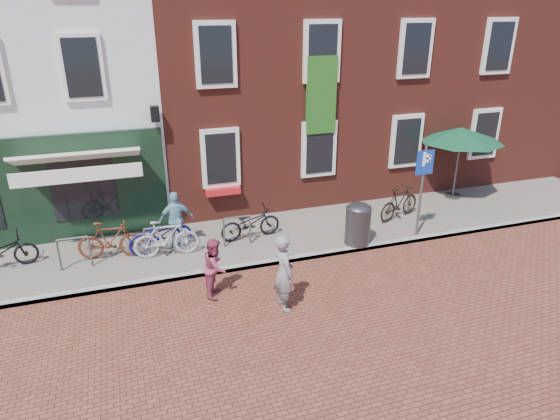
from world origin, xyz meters
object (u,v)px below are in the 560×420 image
object	(u,v)px
litter_bin	(358,222)
bicycle_1	(111,240)
parking_sign	(423,177)
bicycle_4	(250,223)
parasol	(462,132)
cafe_person	(176,220)
woman	(284,272)
bicycle_5	(399,203)
boy	(215,267)
bicycle_3	(166,238)
bicycle_2	(161,235)

from	to	relation	value
litter_bin	bicycle_1	distance (m)	6.34
parking_sign	bicycle_4	world-z (taller)	parking_sign
parasol	cafe_person	bearing A→B (deg)	-175.21
bicycle_1	woman	bearing A→B (deg)	-124.55
litter_bin	bicycle_4	size ratio (longest dim) A/B	0.73
bicycle_4	bicycle_5	bearing A→B (deg)	-96.95
litter_bin	woman	distance (m)	3.50
bicycle_1	bicycle_4	xyz separation A→B (m)	(3.61, -0.00, -0.05)
litter_bin	boy	bearing A→B (deg)	-164.27
woman	bicycle_5	size ratio (longest dim) A/B	1.05
cafe_person	bicycle_3	distance (m)	0.63
litter_bin	woman	size ratio (longest dim) A/B	0.71
bicycle_1	bicycle_2	world-z (taller)	bicycle_1
bicycle_4	woman	bearing A→B (deg)	171.09
cafe_person	bicycle_5	xyz separation A→B (m)	(6.49, -0.20, -0.27)
cafe_person	bicycle_4	bearing A→B (deg)	175.08
parking_sign	boy	bearing A→B (deg)	-169.55
parasol	bicycle_4	xyz separation A→B (m)	(-7.18, -0.90, -1.76)
parking_sign	boy	size ratio (longest dim) A/B	1.91
parasol	bicycle_2	distance (m)	9.76
bicycle_2	bicycle_1	bearing A→B (deg)	78.95
cafe_person	bicycle_3	size ratio (longest dim) A/B	0.93
bicycle_4	bicycle_5	world-z (taller)	bicycle_5
litter_bin	parasol	size ratio (longest dim) A/B	0.46
woman	bicycle_2	distance (m)	4.03
boy	bicycle_4	bearing A→B (deg)	-8.01
bicycle_1	bicycle_5	world-z (taller)	same
bicycle_4	bicycle_3	bearing A→B (deg)	92.43
bicycle_2	bicycle_4	world-z (taller)	same
cafe_person	bicycle_4	distance (m)	1.98
parasol	woman	size ratio (longest dim) A/B	1.54
bicycle_1	bicycle_4	bearing A→B (deg)	-80.55
bicycle_2	bicycle_3	world-z (taller)	bicycle_3
bicycle_2	cafe_person	bearing A→B (deg)	-89.12
boy	bicycle_4	distance (m)	2.75
parking_sign	bicycle_4	distance (m)	4.77
parking_sign	bicycle_1	size ratio (longest dim) A/B	1.60
litter_bin	parasol	world-z (taller)	parasol
parking_sign	cafe_person	distance (m)	6.58
woman	boy	world-z (taller)	woman
parasol	woman	world-z (taller)	parasol
parasol	litter_bin	bearing A→B (deg)	-155.30
litter_bin	bicycle_1	xyz separation A→B (m)	(-6.23, 1.21, -0.14)
parasol	bicycle_1	size ratio (longest dim) A/B	1.62
bicycle_1	bicycle_4	world-z (taller)	bicycle_1
bicycle_1	bicycle_4	distance (m)	3.61
parking_sign	woman	xyz separation A→B (m)	(-4.59, -2.06, -0.95)
woman	bicycle_4	distance (m)	3.35
bicycle_2	bicycle_4	size ratio (longest dim) A/B	1.00
bicycle_2	bicycle_5	world-z (taller)	bicycle_5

